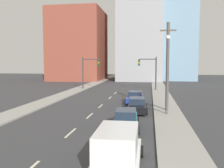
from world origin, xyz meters
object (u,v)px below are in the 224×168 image
traffic_signal_right (151,69)px  sedan_teal (126,120)px  utility_pole_right_mid (168,66)px  sedan_black (137,105)px  sedan_blue (135,98)px  box_truck_white (117,150)px  street_lamp (167,69)px  traffic_signal_left (88,69)px

traffic_signal_right → sedan_teal: 26.72m
utility_pole_right_mid → sedan_black: size_ratio=1.88×
traffic_signal_right → sedan_blue: bearing=-97.5°
box_truck_white → sedan_teal: box_truck_white is taller
box_truck_white → sedan_teal: (-0.29, 7.28, -0.27)m
street_lamp → box_truck_white: size_ratio=1.44×
traffic_signal_left → box_truck_white: size_ratio=1.14×
utility_pole_right_mid → sedan_blue: (-3.51, 4.61, -3.96)m
street_lamp → sedan_teal: street_lamp is taller
traffic_signal_right → sedan_black: (-1.42, -19.83, -3.14)m
utility_pole_right_mid → traffic_signal_right: bearing=94.8°
traffic_signal_right → box_truck_white: size_ratio=1.14×
box_truck_white → sedan_black: (0.20, 13.91, -0.28)m
traffic_signal_left → traffic_signal_right: size_ratio=1.00×
street_lamp → sedan_blue: 8.30m
street_lamp → sedan_black: bearing=156.3°
utility_pole_right_mid → sedan_teal: bearing=-115.5°
utility_pole_right_mid → sedan_teal: 9.05m
street_lamp → sedan_teal: (-3.37, -5.37, -3.75)m
traffic_signal_right → sedan_black: bearing=-94.1°
sedan_teal → traffic_signal_right: bearing=82.4°
sedan_teal → traffic_signal_left: bearing=106.6°
utility_pole_right_mid → sedan_blue: utility_pole_right_mid is taller
utility_pole_right_mid → box_truck_white: size_ratio=1.72×
utility_pole_right_mid → sedan_blue: 7.02m
traffic_signal_left → street_lamp: bearing=-58.3°
street_lamp → sedan_blue: (-3.37, 6.59, -3.75)m
sedan_black → box_truck_white: bearing=-93.2°
sedan_blue → sedan_black: bearing=-81.6°
street_lamp → sedan_teal: bearing=-122.1°
street_lamp → sedan_blue: size_ratio=1.71×
sedan_teal → sedan_blue: 11.96m
traffic_signal_right → street_lamp: (1.45, -21.10, 0.61)m
utility_pole_right_mid → street_lamp: utility_pole_right_mid is taller
traffic_signal_left → traffic_signal_right: (11.58, 0.00, 0.00)m
traffic_signal_right → utility_pole_right_mid: size_ratio=0.66×
box_truck_white → sedan_blue: size_ratio=1.19×
traffic_signal_left → box_truck_white: (9.95, -33.74, -2.86)m
sedan_teal → sedan_black: bearing=82.3°
utility_pole_right_mid → box_truck_white: bearing=-102.4°
utility_pole_right_mid → sedan_teal: utility_pole_right_mid is taller
street_lamp → sedan_teal: 7.37m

